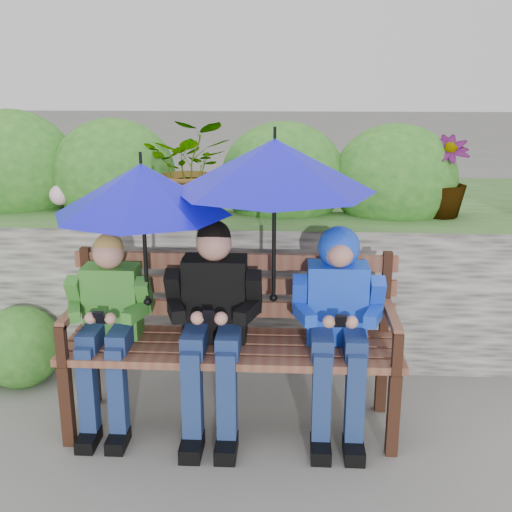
# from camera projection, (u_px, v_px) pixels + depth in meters

# --- Properties ---
(ground) EXTENTS (60.00, 60.00, 0.00)m
(ground) POSITION_uv_depth(u_px,v_px,m) (255.00, 412.00, 3.85)
(ground) COLOR #63645F
(ground) RESTS_ON ground
(garden_backdrop) EXTENTS (8.00, 2.87, 1.78)m
(garden_backdrop) POSITION_uv_depth(u_px,v_px,m) (262.00, 242.00, 5.21)
(garden_backdrop) COLOR #484643
(garden_backdrop) RESTS_ON ground
(park_bench) EXTENTS (1.87, 0.55, 0.99)m
(park_bench) POSITION_uv_depth(u_px,v_px,m) (233.00, 330.00, 3.63)
(park_bench) COLOR black
(park_bench) RESTS_ON ground
(boy_left) EXTENTS (0.46, 0.53, 1.11)m
(boy_left) POSITION_uv_depth(u_px,v_px,m) (109.00, 320.00, 3.56)
(boy_left) COLOR #24671D
(boy_left) RESTS_ON ground
(boy_middle) EXTENTS (0.52, 0.61, 1.20)m
(boy_middle) POSITION_uv_depth(u_px,v_px,m) (213.00, 317.00, 3.51)
(boy_middle) COLOR black
(boy_middle) RESTS_ON ground
(boy_right) EXTENTS (0.50, 0.60, 1.17)m
(boy_right) POSITION_uv_depth(u_px,v_px,m) (338.00, 313.00, 3.49)
(boy_right) COLOR #1329B4
(boy_right) RESTS_ON ground
(umbrella_left) EXTENTS (0.95, 0.95, 0.84)m
(umbrella_left) POSITION_uv_depth(u_px,v_px,m) (142.00, 189.00, 3.36)
(umbrella_left) COLOR #1110DA
(umbrella_left) RESTS_ON ground
(umbrella_right) EXTENTS (1.07, 1.07, 0.95)m
(umbrella_right) POSITION_uv_depth(u_px,v_px,m) (275.00, 165.00, 3.33)
(umbrella_right) COLOR #1110DA
(umbrella_right) RESTS_ON ground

